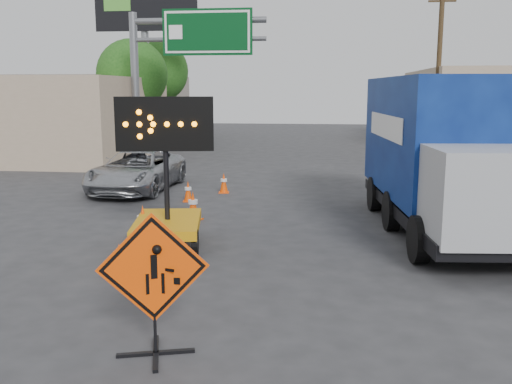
% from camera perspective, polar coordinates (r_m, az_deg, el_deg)
% --- Properties ---
extents(ground, '(100.00, 100.00, 0.00)m').
position_cam_1_polar(ground, '(8.55, -8.22, -13.48)').
color(ground, '#2D2D30').
rests_on(ground, ground).
extents(curb_right, '(0.40, 60.00, 0.12)m').
position_cam_1_polar(curb_right, '(23.36, 19.36, 1.38)').
color(curb_right, gray).
rests_on(curb_right, ground).
extents(storefront_left_near, '(14.00, 10.00, 4.00)m').
position_cam_1_polar(storefront_left_near, '(31.94, -23.63, 6.84)').
color(storefront_left_near, tan).
rests_on(storefront_left_near, ground).
extents(storefront_left_far, '(12.00, 10.00, 4.40)m').
position_cam_1_polar(storefront_left_far, '(44.95, -15.71, 8.31)').
color(storefront_left_far, gray).
rests_on(storefront_left_far, ground).
extents(building_right_far, '(10.00, 14.00, 4.60)m').
position_cam_1_polar(building_right_far, '(39.11, 23.23, 7.78)').
color(building_right_far, tan).
rests_on(building_right_far, ground).
extents(highway_gantry, '(6.18, 0.38, 6.90)m').
position_cam_1_polar(highway_gantry, '(26.38, -7.75, 13.73)').
color(highway_gantry, slate).
rests_on(highway_gantry, ground).
extents(billboard, '(6.10, 0.54, 9.85)m').
position_cam_1_polar(billboard, '(35.23, -10.93, 16.47)').
color(billboard, slate).
rests_on(billboard, ground).
extents(utility_pole_far, '(1.80, 0.26, 9.00)m').
position_cam_1_polar(utility_pole_far, '(32.12, 17.81, 12.02)').
color(utility_pole_far, '#44341D').
rests_on(utility_pole_far, ground).
extents(tree_left_near, '(3.71, 3.71, 6.03)m').
position_cam_1_polar(tree_left_near, '(31.24, -12.29, 11.37)').
color(tree_left_near, '#44341D').
rests_on(tree_left_near, ground).
extents(tree_left_far, '(4.10, 4.10, 6.66)m').
position_cam_1_polar(tree_left_far, '(39.17, -9.85, 11.81)').
color(tree_left_far, '#44341D').
rests_on(tree_left_far, ground).
extents(construction_sign, '(1.39, 0.99, 1.90)m').
position_cam_1_polar(construction_sign, '(7.49, -10.21, -8.82)').
color(construction_sign, black).
rests_on(construction_sign, ground).
extents(arrow_board, '(2.06, 2.50, 3.27)m').
position_cam_1_polar(arrow_board, '(12.61, -8.85, -2.25)').
color(arrow_board, '#CA880B').
rests_on(arrow_board, ground).
extents(pickup_truck, '(2.44, 5.03, 1.38)m').
position_cam_1_polar(pickup_truck, '(19.90, -11.80, 2.13)').
color(pickup_truck, '#A9ABB0').
rests_on(pickup_truck, ground).
extents(box_truck, '(3.04, 8.01, 3.72)m').
position_cam_1_polar(box_truck, '(14.43, 17.97, 2.82)').
color(box_truck, black).
rests_on(box_truck, ground).
extents(cone_a, '(0.42, 0.42, 0.66)m').
position_cam_1_polar(cone_a, '(10.80, -13.49, -6.71)').
color(cone_a, '#FF4905').
rests_on(cone_a, ground).
extents(cone_b, '(0.53, 0.53, 0.81)m').
position_cam_1_polar(cone_b, '(13.36, -11.23, -3.01)').
color(cone_b, '#FF4905').
rests_on(cone_b, ground).
extents(cone_c, '(0.52, 0.52, 0.78)m').
position_cam_1_polar(cone_c, '(15.18, -6.31, -1.36)').
color(cone_c, '#FF4905').
rests_on(cone_c, ground).
extents(cone_d, '(0.37, 0.37, 0.64)m').
position_cam_1_polar(cone_d, '(17.72, -6.80, 0.07)').
color(cone_d, '#FF4905').
rests_on(cone_d, ground).
extents(cone_e, '(0.39, 0.39, 0.68)m').
position_cam_1_polar(cone_e, '(19.10, -3.24, 0.92)').
color(cone_e, '#FF4905').
rests_on(cone_e, ground).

